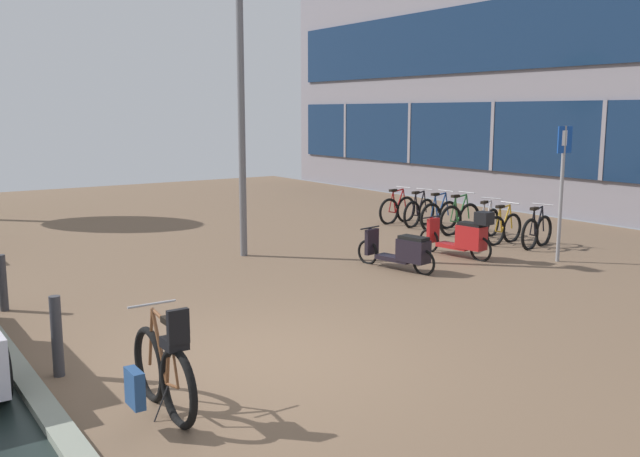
{
  "coord_description": "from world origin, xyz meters",
  "views": [
    {
      "loc": [
        -3.77,
        -6.73,
        2.84
      ],
      "look_at": [
        2.04,
        1.77,
        1.1
      ],
      "focal_mm": 39.07,
      "sensor_mm": 36.0,
      "label": 1
    }
  ],
  "objects_px": {
    "lamp_post": "(241,105)",
    "bicycle_rack_03": "(460,219)",
    "bicycle_rack_05": "(419,212)",
    "parking_sign": "(562,179)",
    "bicycle_rack_01": "(504,229)",
    "scooter_mid": "(464,236)",
    "bicycle_rack_02": "(487,223)",
    "scooter_near": "(403,251)",
    "bollard_far": "(3,283)",
    "bicycle_rack_06": "(397,210)",
    "bicycle_rack_00": "(537,232)",
    "bollard_near": "(57,336)",
    "bicycle_rack_04": "(440,215)",
    "bicycle_foreground": "(162,372)"
  },
  "relations": [
    {
      "from": "lamp_post",
      "to": "bollard_near",
      "type": "distance_m",
      "value": 7.01
    },
    {
      "from": "bicycle_rack_00",
      "to": "bicycle_rack_06",
      "type": "bearing_deg",
      "value": 93.45
    },
    {
      "from": "bicycle_rack_03",
      "to": "bicycle_rack_06",
      "type": "distance_m",
      "value": 2.1
    },
    {
      "from": "bicycle_rack_06",
      "to": "lamp_post",
      "type": "distance_m",
      "value": 6.07
    },
    {
      "from": "bicycle_rack_01",
      "to": "bicycle_rack_05",
      "type": "height_order",
      "value": "bicycle_rack_05"
    },
    {
      "from": "bicycle_rack_00",
      "to": "bollard_far",
      "type": "bearing_deg",
      "value": 173.1
    },
    {
      "from": "bicycle_rack_01",
      "to": "lamp_post",
      "type": "distance_m",
      "value": 6.26
    },
    {
      "from": "bicycle_rack_01",
      "to": "scooter_mid",
      "type": "relative_size",
      "value": 0.72
    },
    {
      "from": "bicycle_rack_02",
      "to": "scooter_near",
      "type": "distance_m",
      "value": 4.06
    },
    {
      "from": "bicycle_rack_02",
      "to": "bollard_far",
      "type": "distance_m",
      "value": 10.23
    },
    {
      "from": "bollard_near",
      "to": "parking_sign",
      "type": "bearing_deg",
      "value": 3.96
    },
    {
      "from": "bicycle_rack_03",
      "to": "bicycle_rack_05",
      "type": "relative_size",
      "value": 1.06
    },
    {
      "from": "bicycle_rack_03",
      "to": "bollard_far",
      "type": "relative_size",
      "value": 1.67
    },
    {
      "from": "bicycle_rack_05",
      "to": "bicycle_rack_01",
      "type": "bearing_deg",
      "value": -91.74
    },
    {
      "from": "parking_sign",
      "to": "bicycle_rack_03",
      "type": "bearing_deg",
      "value": 78.15
    },
    {
      "from": "parking_sign",
      "to": "lamp_post",
      "type": "relative_size",
      "value": 0.48
    },
    {
      "from": "scooter_mid",
      "to": "bollard_far",
      "type": "xyz_separation_m",
      "value": [
        -8.16,
        1.14,
        -0.03
      ]
    },
    {
      "from": "bicycle_foreground",
      "to": "bicycle_rack_02",
      "type": "bearing_deg",
      "value": 26.15
    },
    {
      "from": "bicycle_rack_02",
      "to": "scooter_near",
      "type": "relative_size",
      "value": 0.69
    },
    {
      "from": "bicycle_rack_03",
      "to": "bollard_far",
      "type": "bearing_deg",
      "value": -175.12
    },
    {
      "from": "bicycle_rack_05",
      "to": "bicycle_rack_03",
      "type": "bearing_deg",
      "value": -89.86
    },
    {
      "from": "bicycle_rack_00",
      "to": "bollard_near",
      "type": "distance_m",
      "value": 10.38
    },
    {
      "from": "bicycle_rack_00",
      "to": "bicycle_rack_05",
      "type": "height_order",
      "value": "bicycle_rack_05"
    },
    {
      "from": "bicycle_rack_06",
      "to": "bollard_near",
      "type": "xyz_separation_m",
      "value": [
        -9.97,
        -6.0,
        0.11
      ]
    },
    {
      "from": "bicycle_rack_00",
      "to": "lamp_post",
      "type": "distance_m",
      "value": 6.7
    },
    {
      "from": "bicycle_rack_04",
      "to": "scooter_near",
      "type": "bearing_deg",
      "value": -142.1
    },
    {
      "from": "scooter_near",
      "to": "bicycle_rack_04",
      "type": "bearing_deg",
      "value": 37.9
    },
    {
      "from": "bicycle_rack_06",
      "to": "bicycle_rack_01",
      "type": "bearing_deg",
      "value": -89.56
    },
    {
      "from": "bicycle_rack_00",
      "to": "scooter_near",
      "type": "relative_size",
      "value": 0.72
    },
    {
      "from": "scooter_near",
      "to": "bicycle_rack_05",
      "type": "bearing_deg",
      "value": 44.31
    },
    {
      "from": "scooter_mid",
      "to": "parking_sign",
      "type": "bearing_deg",
      "value": -45.23
    },
    {
      "from": "bicycle_rack_02",
      "to": "bicycle_rack_06",
      "type": "relative_size",
      "value": 0.93
    },
    {
      "from": "bicycle_rack_03",
      "to": "lamp_post",
      "type": "bearing_deg",
      "value": 173.29
    },
    {
      "from": "bicycle_rack_06",
      "to": "scooter_near",
      "type": "height_order",
      "value": "bicycle_rack_06"
    },
    {
      "from": "bicycle_rack_00",
      "to": "lamp_post",
      "type": "relative_size",
      "value": 0.24
    },
    {
      "from": "bicycle_foreground",
      "to": "bicycle_rack_02",
      "type": "height_order",
      "value": "bicycle_foreground"
    },
    {
      "from": "lamp_post",
      "to": "bicycle_rack_01",
      "type": "bearing_deg",
      "value": -21.0
    },
    {
      "from": "lamp_post",
      "to": "bicycle_rack_03",
      "type": "bearing_deg",
      "value": -6.71
    },
    {
      "from": "bicycle_rack_00",
      "to": "lamp_post",
      "type": "height_order",
      "value": "lamp_post"
    },
    {
      "from": "bicycle_rack_01",
      "to": "bicycle_rack_05",
      "type": "bearing_deg",
      "value": 88.26
    },
    {
      "from": "bicycle_rack_01",
      "to": "scooter_mid",
      "type": "height_order",
      "value": "scooter_mid"
    },
    {
      "from": "bicycle_rack_04",
      "to": "parking_sign",
      "type": "height_order",
      "value": "parking_sign"
    },
    {
      "from": "bicycle_rack_00",
      "to": "bicycle_rack_02",
      "type": "distance_m",
      "value": 1.4
    },
    {
      "from": "bicycle_rack_00",
      "to": "bollard_near",
      "type": "height_order",
      "value": "bicycle_rack_00"
    },
    {
      "from": "bicycle_rack_06",
      "to": "lamp_post",
      "type": "relative_size",
      "value": 0.25
    },
    {
      "from": "scooter_near",
      "to": "bollard_near",
      "type": "relative_size",
      "value": 1.97
    },
    {
      "from": "bicycle_rack_00",
      "to": "bicycle_rack_06",
      "type": "height_order",
      "value": "bicycle_rack_06"
    },
    {
      "from": "bicycle_rack_01",
      "to": "lamp_post",
      "type": "relative_size",
      "value": 0.24
    },
    {
      "from": "parking_sign",
      "to": "bicycle_rack_02",
      "type": "bearing_deg",
      "value": 72.13
    },
    {
      "from": "bicycle_rack_02",
      "to": "parking_sign",
      "type": "relative_size",
      "value": 0.47
    }
  ]
}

